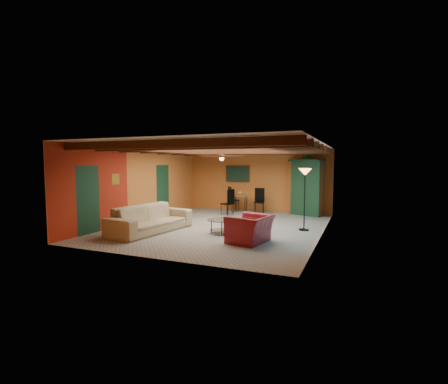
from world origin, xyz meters
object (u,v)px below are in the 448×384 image
at_px(coffee_table, 222,226).
at_px(vase, 240,186).
at_px(sofa, 151,219).
at_px(dining_table, 240,200).
at_px(potted_plant, 307,155).
at_px(floor_lamp, 304,199).
at_px(armoire, 306,188).
at_px(armchair, 250,229).

relative_size(coffee_table, vase, 4.66).
height_order(sofa, dining_table, dining_table).
bearing_deg(dining_table, potted_plant, 12.19).
relative_size(floor_lamp, vase, 10.66).
bearing_deg(vase, armoire, 12.19).
bearing_deg(dining_table, floor_lamp, -40.71).
distance_m(floor_lamp, potted_plant, 3.61).
distance_m(sofa, dining_table, 4.89).
distance_m(armoire, potted_plant, 1.36).
bearing_deg(dining_table, sofa, -104.57).
xyz_separation_m(sofa, armoire, (3.90, 5.31, 0.70)).
bearing_deg(potted_plant, armchair, -96.65).
bearing_deg(floor_lamp, coffee_table, -146.58).
bearing_deg(armchair, armoire, -175.57).
bearing_deg(armchair, potted_plant, -175.57).
distance_m(sofa, potted_plant, 6.90).
height_order(armchair, potted_plant, potted_plant).
distance_m(armchair, vase, 5.34).
relative_size(armchair, coffee_table, 1.31).
height_order(potted_plant, vase, potted_plant).
relative_size(sofa, coffee_table, 3.28).
xyz_separation_m(armchair, armoire, (0.63, 5.45, 0.74)).
relative_size(coffee_table, floor_lamp, 0.44).
bearing_deg(coffee_table, armoire, 69.51).
distance_m(armchair, floor_lamp, 2.52).
xyz_separation_m(coffee_table, dining_table, (-0.91, 4.15, 0.32)).
bearing_deg(coffee_table, floor_lamp, 33.42).
xyz_separation_m(armchair, vase, (-2.04, 4.87, 0.81)).
height_order(coffee_table, floor_lamp, floor_lamp).
xyz_separation_m(armchair, coffee_table, (-1.13, 0.72, -0.15)).
relative_size(sofa, armoire, 1.28).
xyz_separation_m(floor_lamp, potted_plant, (-0.45, 3.26, 1.48)).
relative_size(dining_table, potted_plant, 4.16).
relative_size(coffee_table, potted_plant, 1.73).
bearing_deg(dining_table, armoire, 12.19).
bearing_deg(sofa, armoire, -28.60).
distance_m(sofa, armchair, 3.27).
bearing_deg(armchair, dining_table, -146.22).
bearing_deg(potted_plant, dining_table, -167.81).
distance_m(armoire, floor_lamp, 3.30).
bearing_deg(armchair, floor_lamp, 164.66).
height_order(armoire, potted_plant, potted_plant).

